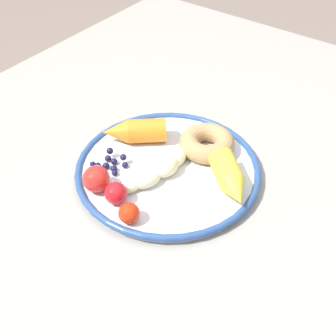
{
  "coord_description": "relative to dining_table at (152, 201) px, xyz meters",
  "views": [
    {
      "loc": [
        0.44,
        0.36,
        1.26
      ],
      "look_at": [
        -0.01,
        0.03,
        0.74
      ],
      "focal_mm": 48.27,
      "sensor_mm": 36.0,
      "label": 1
    }
  ],
  "objects": [
    {
      "name": "donut",
      "position": [
        -0.09,
        0.05,
        0.1
      ],
      "size": [
        0.13,
        0.13,
        0.03
      ],
      "primitive_type": "torus",
      "rotation": [
        0.0,
        0.0,
        2.64
      ],
      "color": "tan",
      "rests_on": "plate"
    },
    {
      "name": "carrot_orange",
      "position": [
        -0.04,
        -0.07,
        0.11
      ],
      "size": [
        0.11,
        0.11,
        0.04
      ],
      "color": "orange",
      "rests_on": "plate"
    },
    {
      "name": "carrot_yellow",
      "position": [
        -0.03,
        0.13,
        0.11
      ],
      "size": [
        0.1,
        0.11,
        0.04
      ],
      "color": "yellow",
      "rests_on": "plate"
    },
    {
      "name": "dining_table",
      "position": [
        0.0,
        0.0,
        0.0
      ],
      "size": [
        1.27,
        0.95,
        0.73
      ],
      "color": "#A0998E",
      "rests_on": "ground_plane"
    },
    {
      "name": "blueberry_pile",
      "position": [
        0.04,
        -0.06,
        0.09
      ],
      "size": [
        0.05,
        0.06,
        0.02
      ],
      "color": "#191638",
      "rests_on": "plate"
    },
    {
      "name": "banana",
      "position": [
        0.0,
        0.03,
        0.1
      ],
      "size": [
        0.19,
        0.07,
        0.03
      ],
      "color": "beige",
      "rests_on": "plate"
    },
    {
      "name": "plate",
      "position": [
        -0.01,
        0.03,
        0.08
      ],
      "size": [
        0.31,
        0.31,
        0.02
      ],
      "color": "silver",
      "rests_on": "dining_table"
    },
    {
      "name": "tomato_mid",
      "position": [
        0.1,
        0.01,
        0.1
      ],
      "size": [
        0.04,
        0.04,
        0.04
      ],
      "primitive_type": "sphere",
      "color": "red",
      "rests_on": "plate"
    },
    {
      "name": "tomato_far",
      "position": [
        0.09,
        -0.04,
        0.11
      ],
      "size": [
        0.04,
        0.04,
        0.04
      ],
      "primitive_type": "sphere",
      "color": "red",
      "rests_on": "plate"
    },
    {
      "name": "tomato_near",
      "position": [
        0.12,
        0.05,
        0.1
      ],
      "size": [
        0.03,
        0.03,
        0.03
      ],
      "primitive_type": "sphere",
      "color": "red",
      "rests_on": "plate"
    }
  ]
}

